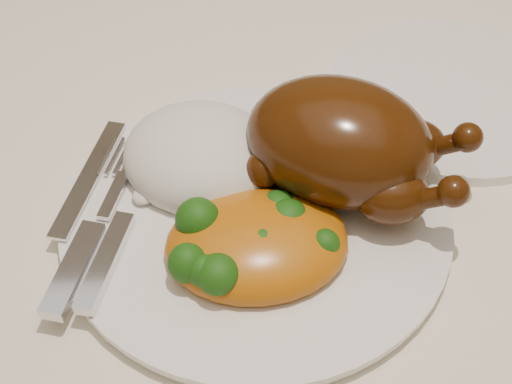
{
  "coord_description": "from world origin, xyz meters",
  "views": [
    {
      "loc": [
        -0.05,
        -0.45,
        1.18
      ],
      "look_at": [
        -0.03,
        -0.1,
        0.8
      ],
      "focal_mm": 50.0,
      "sensor_mm": 36.0,
      "label": 1
    }
  ],
  "objects_px": {
    "side_plate": "(452,93)",
    "dinner_plate": "(256,216)",
    "roast_chicken": "(344,144)",
    "dining_table": "(284,209)"
  },
  "relations": [
    {
      "from": "side_plate",
      "to": "roast_chicken",
      "type": "distance_m",
      "value": 0.17
    },
    {
      "from": "dinner_plate",
      "to": "side_plate",
      "type": "bearing_deg",
      "value": 37.1
    },
    {
      "from": "dinner_plate",
      "to": "roast_chicken",
      "type": "relative_size",
      "value": 1.53
    },
    {
      "from": "side_plate",
      "to": "roast_chicken",
      "type": "relative_size",
      "value": 1.18
    },
    {
      "from": "roast_chicken",
      "to": "dinner_plate",
      "type": "bearing_deg",
      "value": -136.15
    },
    {
      "from": "dinner_plate",
      "to": "roast_chicken",
      "type": "height_order",
      "value": "roast_chicken"
    },
    {
      "from": "dinner_plate",
      "to": "side_plate",
      "type": "distance_m",
      "value": 0.23
    },
    {
      "from": "dining_table",
      "to": "side_plate",
      "type": "distance_m",
      "value": 0.19
    },
    {
      "from": "dinner_plate",
      "to": "roast_chicken",
      "type": "distance_m",
      "value": 0.08
    },
    {
      "from": "side_plate",
      "to": "dinner_plate",
      "type": "bearing_deg",
      "value": -142.9
    }
  ]
}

